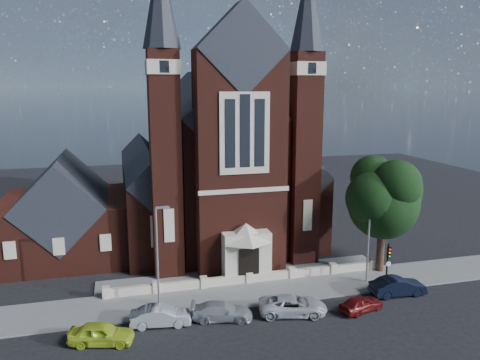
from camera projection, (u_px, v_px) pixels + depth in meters
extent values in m
plane|color=black|center=(227.00, 251.00, 48.94)|extent=(120.00, 120.00, 0.00)
cube|color=slate|center=(255.00, 293.00, 38.99)|extent=(60.00, 5.00, 0.12)
cube|color=slate|center=(243.00, 275.00, 42.78)|extent=(26.00, 3.00, 0.14)
cube|color=#B4A98F|center=(249.00, 283.00, 40.89)|extent=(24.00, 0.40, 0.90)
cube|color=#481B13|center=(208.00, 169.00, 57.05)|extent=(10.00, 30.00, 14.00)
cube|color=black|center=(207.00, 112.00, 55.68)|extent=(10.00, 30.20, 10.00)
cube|color=#481B13|center=(147.00, 199.00, 54.81)|extent=(5.00, 26.00, 8.00)
cube|color=#481B13|center=(268.00, 192.00, 58.57)|extent=(5.00, 26.00, 8.00)
cube|color=black|center=(145.00, 165.00, 54.03)|extent=(5.01, 26.20, 5.01)
cube|color=black|center=(269.00, 160.00, 57.79)|extent=(5.01, 26.20, 5.01)
cube|color=#481B13|center=(240.00, 165.00, 41.77)|extent=(8.00, 3.00, 20.00)
cube|color=black|center=(240.00, 50.00, 39.81)|extent=(8.00, 3.20, 8.00)
cube|color=#B4A98F|center=(245.00, 133.00, 39.71)|extent=(4.40, 0.15, 7.00)
cube|color=black|center=(245.00, 131.00, 39.61)|extent=(0.90, 0.08, 6.20)
cube|color=#B4A98F|center=(246.00, 256.00, 41.40)|extent=(4.20, 2.00, 4.40)
cube|color=black|center=(249.00, 266.00, 40.52)|extent=(1.80, 0.12, 3.20)
cone|color=#B4A98F|center=(246.00, 232.00, 40.97)|extent=(4.60, 4.60, 1.60)
cube|color=#481B13|center=(166.00, 167.00, 41.09)|extent=(2.60, 2.60, 20.00)
cube|color=#B4A98F|center=(163.00, 67.00, 39.43)|extent=(2.80, 2.80, 1.20)
cube|color=#481B13|center=(303.00, 161.00, 44.35)|extent=(2.60, 2.60, 20.00)
cube|color=#B4A98F|center=(306.00, 69.00, 42.68)|extent=(2.80, 2.80, 1.20)
cone|color=black|center=(308.00, 5.00, 41.61)|extent=(3.20, 3.20, 8.00)
cube|color=#481B13|center=(66.00, 227.00, 47.19)|extent=(12.00, 12.00, 6.00)
cube|color=black|center=(63.00, 198.00, 46.60)|extent=(8.49, 12.20, 8.49)
cylinder|color=black|center=(381.00, 246.00, 43.05)|extent=(0.70, 0.70, 5.00)
sphere|color=black|center=(383.00, 204.00, 42.27)|extent=(6.40, 6.40, 6.40)
sphere|color=black|center=(396.00, 185.00, 40.84)|extent=(4.40, 4.40, 4.40)
cylinder|color=gray|center=(157.00, 258.00, 35.73)|extent=(0.16, 0.16, 8.00)
cube|color=gray|center=(162.00, 207.00, 35.07)|extent=(1.00, 0.15, 0.18)
cube|color=gray|center=(168.00, 208.00, 35.18)|extent=(0.35, 0.22, 0.12)
cylinder|color=gray|center=(368.00, 239.00, 40.24)|extent=(0.16, 0.16, 8.00)
cube|color=gray|center=(376.00, 194.00, 39.58)|extent=(1.00, 0.15, 0.18)
cube|color=gray|center=(380.00, 194.00, 39.70)|extent=(0.35, 0.22, 0.12)
cylinder|color=black|center=(387.00, 266.00, 39.46)|extent=(0.14, 0.14, 4.00)
cube|color=black|center=(389.00, 252.00, 39.06)|extent=(0.28, 0.22, 0.90)
sphere|color=red|center=(390.00, 249.00, 38.88)|extent=(0.14, 0.14, 0.14)
sphere|color=#CC8C0C|center=(390.00, 253.00, 38.94)|extent=(0.14, 0.14, 0.14)
sphere|color=#0C9919|center=(390.00, 256.00, 39.00)|extent=(0.14, 0.14, 0.14)
imported|color=#BED62A|center=(101.00, 334.00, 31.15)|extent=(4.60, 2.73, 1.47)
imported|color=#95979C|center=(161.00, 316.00, 33.58)|extent=(4.47, 2.00, 1.42)
imported|color=#929599|center=(222.00, 311.00, 34.42)|extent=(4.82, 2.86, 1.31)
imported|color=silver|center=(293.00, 305.00, 35.22)|extent=(5.55, 3.50, 1.43)
imported|color=maroon|center=(361.00, 304.00, 35.69)|extent=(3.90, 2.39, 1.24)
imported|color=black|center=(398.00, 286.00, 38.47)|extent=(4.69, 1.82, 1.52)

